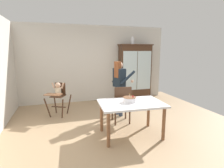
{
  "coord_description": "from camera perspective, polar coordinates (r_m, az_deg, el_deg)",
  "views": [
    {
      "loc": [
        -1.31,
        -3.74,
        1.82
      ],
      "look_at": [
        0.06,
        0.7,
        0.95
      ],
      "focal_mm": 28.57,
      "sensor_mm": 36.0,
      "label": 1
    }
  ],
  "objects": [
    {
      "name": "wall_back",
      "position": [
        6.52,
        -5.5,
        6.43
      ],
      "size": [
        5.32,
        0.06,
        2.7
      ],
      "primitive_type": "cube",
      "color": "beige",
      "rests_on": "ground_plane"
    },
    {
      "name": "china_cabinet",
      "position": [
        6.75,
        7.29,
        3.81
      ],
      "size": [
        1.23,
        0.48,
        2.05
      ],
      "color": "#422819",
      "rests_on": "ground_plane"
    },
    {
      "name": "adult_person",
      "position": [
        4.96,
        2.39,
        0.72
      ],
      "size": [
        0.6,
        0.59,
        1.53
      ],
      "rotation": [
        0.0,
        0.0,
        1.85
      ],
      "color": "#33425B",
      "rests_on": "ground_plane"
    },
    {
      "name": "high_chair_with_toddler",
      "position": [
        5.21,
        -16.9,
        -2.79
      ],
      "size": [
        0.77,
        0.83,
        0.95
      ],
      "rotation": [
        0.0,
        0.0,
        -0.47
      ],
      "color": "#422819",
      "rests_on": "ground_plane"
    },
    {
      "name": "dining_table",
      "position": [
        3.84,
        6.17,
        -7.38
      ],
      "size": [
        1.38,
        0.97,
        0.74
      ],
      "color": "silver",
      "rests_on": "ground_plane"
    },
    {
      "name": "ground_plane",
      "position": [
        4.36,
        2.06,
        -14.09
      ],
      "size": [
        6.24,
        6.24,
        0.0
      ],
      "primitive_type": "plane",
      "color": "tan"
    },
    {
      "name": "birthday_cake",
      "position": [
        3.83,
        5.64,
        -4.96
      ],
      "size": [
        0.28,
        0.28,
        0.19
      ],
      "color": "white",
      "rests_on": "dining_table"
    },
    {
      "name": "dining_chair_far_side",
      "position": [
        4.47,
        3.17,
        -5.84
      ],
      "size": [
        0.48,
        0.48,
        0.96
      ],
      "rotation": [
        0.0,
        0.0,
        3.05
      ],
      "color": "#422819",
      "rests_on": "ground_plane"
    },
    {
      "name": "ceramic_vase",
      "position": [
        6.66,
        6.53,
        13.54
      ],
      "size": [
        0.13,
        0.13,
        0.27
      ],
      "color": "white",
      "rests_on": "china_cabinet"
    }
  ]
}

